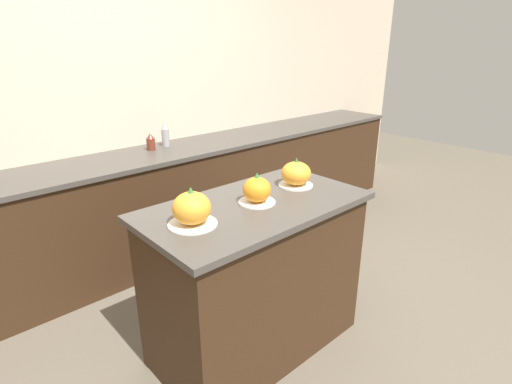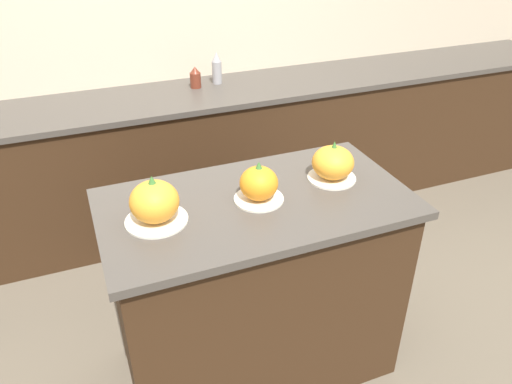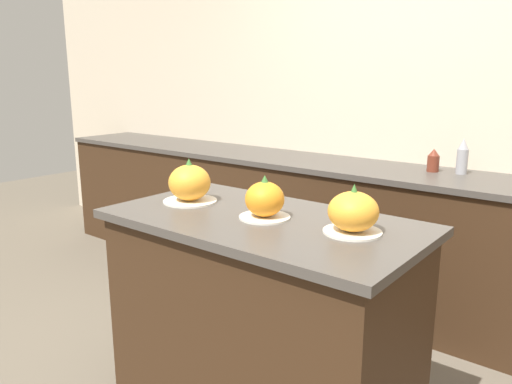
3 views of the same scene
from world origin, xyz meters
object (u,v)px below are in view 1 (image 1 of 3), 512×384
at_px(pumpkin_cake_left, 192,210).
at_px(bottle_tall, 165,135).
at_px(bottle_short, 151,142).
at_px(pumpkin_cake_right, 296,174).
at_px(pumpkin_cake_center, 257,191).

xyz_separation_m(pumpkin_cake_left, bottle_tall, (0.72, 1.49, 0.00)).
bearing_deg(pumpkin_cake_left, bottle_short, 68.88).
distance_m(pumpkin_cake_left, pumpkin_cake_right, 0.77).
bearing_deg(bottle_short, pumpkin_cake_left, -111.12).
bearing_deg(bottle_tall, pumpkin_cake_center, -101.53).
xyz_separation_m(pumpkin_cake_left, pumpkin_cake_right, (0.77, 0.05, -0.01)).
relative_size(pumpkin_cake_right, bottle_short, 1.53).
bearing_deg(pumpkin_cake_center, pumpkin_cake_left, -179.89).
height_order(pumpkin_cake_right, bottle_short, pumpkin_cake_right).
xyz_separation_m(pumpkin_cake_center, bottle_tall, (0.30, 1.48, 0.01)).
height_order(pumpkin_cake_right, bottle_tall, bottle_tall).
xyz_separation_m(pumpkin_cake_center, bottle_short, (0.15, 1.45, -0.02)).
distance_m(pumpkin_cake_right, bottle_tall, 1.44).
bearing_deg(pumpkin_cake_right, bottle_short, 98.46).
distance_m(pumpkin_cake_left, pumpkin_cake_center, 0.41).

